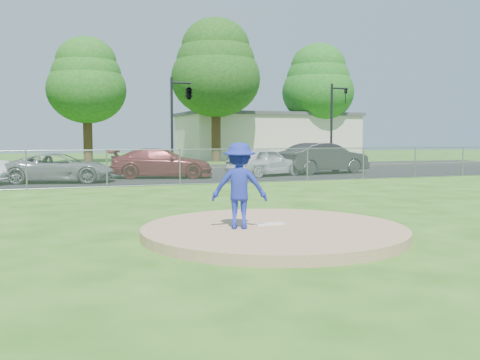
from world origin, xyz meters
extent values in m
plane|color=#255913|center=(0.00, 10.00, 0.00)|extent=(120.00, 120.00, 0.00)
cylinder|color=#A47D5A|center=(0.00, 0.00, 0.10)|extent=(5.40, 5.40, 0.20)
cube|color=white|center=(0.00, 0.20, 0.22)|extent=(0.60, 0.15, 0.04)
cube|color=gray|center=(0.00, 12.00, 0.75)|extent=(40.00, 0.06, 1.50)
cube|color=black|center=(0.00, 16.50, 0.01)|extent=(50.00, 8.00, 0.01)
cube|color=black|center=(0.00, 24.00, 0.00)|extent=(60.00, 7.00, 0.01)
cube|color=beige|center=(16.00, 38.00, 2.00)|extent=(16.00, 9.00, 4.00)
cube|color=#3F3F42|center=(16.00, 38.00, 4.15)|extent=(16.40, 9.40, 0.30)
cylinder|color=#3C2516|center=(-1.00, 34.00, 1.92)|extent=(0.72, 0.72, 3.85)
ellipsoid|color=#195316|center=(-1.00, 34.00, 5.70)|extent=(6.16, 6.16, 5.24)
ellipsoid|color=#195316|center=(-1.00, 34.00, 6.78)|extent=(5.42, 5.42, 4.61)
ellipsoid|color=#195316|center=(-1.00, 34.00, 7.85)|extent=(4.68, 4.68, 3.98)
cylinder|color=#3A2415|center=(9.00, 32.00, 2.27)|extent=(0.76, 0.76, 4.55)
ellipsoid|color=#174512|center=(9.00, 32.00, 6.73)|extent=(7.28, 7.28, 6.19)
ellipsoid|color=#174512|center=(9.00, 32.00, 8.01)|extent=(6.41, 6.41, 5.45)
ellipsoid|color=#174512|center=(9.00, 32.00, 9.28)|extent=(5.53, 5.53, 4.70)
cylinder|color=#331D12|center=(20.00, 35.00, 2.10)|extent=(0.74, 0.74, 4.20)
ellipsoid|color=#165317|center=(20.00, 35.00, 6.22)|extent=(6.72, 6.72, 5.71)
ellipsoid|color=#165317|center=(20.00, 35.00, 7.39)|extent=(5.91, 5.91, 5.03)
ellipsoid|color=#165317|center=(20.00, 35.00, 8.57)|extent=(5.11, 5.11, 4.34)
cylinder|color=black|center=(3.00, 22.00, 2.80)|extent=(0.16, 0.16, 5.60)
cylinder|color=black|center=(3.60, 22.00, 5.30)|extent=(1.20, 0.12, 0.12)
imported|color=black|center=(4.08, 22.00, 4.80)|extent=(0.53, 2.48, 1.00)
cylinder|color=black|center=(14.00, 22.00, 2.80)|extent=(0.16, 0.16, 5.60)
cylinder|color=black|center=(14.60, 22.00, 5.30)|extent=(1.20, 0.12, 0.12)
imported|color=black|center=(15.08, 22.00, 4.80)|extent=(0.16, 0.20, 1.00)
imported|color=#1B2998|center=(-0.74, 0.03, 1.06)|extent=(1.26, 1.01, 1.71)
cone|color=#FF550D|center=(-5.23, 15.25, 0.38)|extent=(0.38, 0.38, 0.74)
imported|color=gray|center=(-3.66, 15.00, 0.66)|extent=(5.03, 3.23, 1.29)
imported|color=maroon|center=(1.11, 16.13, 0.74)|extent=(5.38, 3.35, 1.45)
imported|color=silver|center=(6.34, 15.42, 0.74)|extent=(4.62, 3.05, 1.46)
imported|color=#242426|center=(10.15, 16.13, 0.85)|extent=(5.34, 2.55, 1.69)
camera|label=1|loc=(-4.40, -9.90, 2.02)|focal=40.00mm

